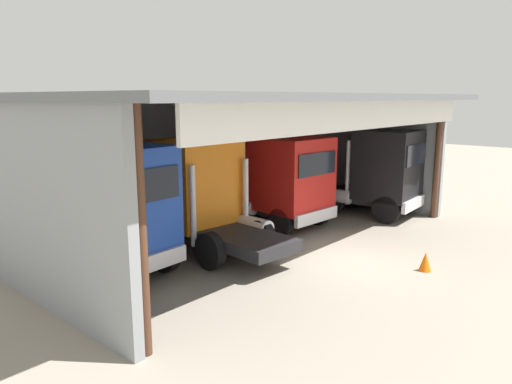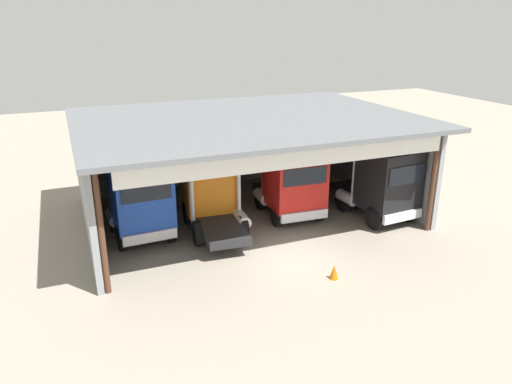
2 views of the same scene
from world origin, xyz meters
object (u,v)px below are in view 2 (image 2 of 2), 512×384
truck_blue_yard_outside (140,199)px  tool_cart (283,174)px  oil_drum (215,179)px  traffic_cone (334,272)px  truck_orange_right_bay (211,190)px  truck_red_center_right_bay (292,183)px  truck_black_center_bay (383,183)px

truck_blue_yard_outside → tool_cart: truck_blue_yard_outside is taller
oil_drum → traffic_cone: oil_drum is taller
truck_orange_right_bay → traffic_cone: bearing=-61.6°
truck_blue_yard_outside → truck_red_center_right_bay: 7.28m
truck_orange_right_bay → tool_cart: 7.79m
truck_black_center_bay → traffic_cone: truck_black_center_bay is taller
oil_drum → truck_red_center_right_bay: bearing=-70.7°
truck_black_center_bay → traffic_cone: size_ratio=9.33×
truck_orange_right_bay → traffic_cone: (2.84, -6.40, -1.59)m
truck_blue_yard_outside → oil_drum: 7.88m
truck_red_center_right_bay → truck_black_center_bay: truck_black_center_bay is taller
truck_black_center_bay → tool_cart: size_ratio=5.22×
truck_blue_yard_outside → tool_cart: (9.25, 4.98, -1.45)m
truck_blue_yard_outside → truck_red_center_right_bay: (7.27, -0.21, -0.12)m
truck_red_center_right_bay → oil_drum: truck_red_center_right_bay is taller
traffic_cone → truck_orange_right_bay: bearing=113.9°
truck_red_center_right_bay → tool_cart: 5.72m
oil_drum → traffic_cone: size_ratio=1.57×
truck_black_center_bay → oil_drum: bearing=-56.3°
truck_red_center_right_bay → truck_black_center_bay: bearing=157.6°
truck_blue_yard_outside → traffic_cone: truck_blue_yard_outside is taller
truck_red_center_right_bay → tool_cart: bearing=-107.9°
tool_cart → oil_drum: bearing=169.6°
traffic_cone → oil_drum: bearing=94.5°
truck_blue_yard_outside → truck_orange_right_bay: (3.30, 0.16, -0.08)m
tool_cart → truck_blue_yard_outside: bearing=-151.7°
tool_cart → traffic_cone: size_ratio=1.79×
truck_black_center_bay → oil_drum: 9.99m
truck_orange_right_bay → oil_drum: size_ratio=6.10×
oil_drum → tool_cart: tool_cart is taller
tool_cart → traffic_cone: bearing=-105.5°
truck_blue_yard_outside → truck_red_center_right_bay: size_ratio=0.89×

